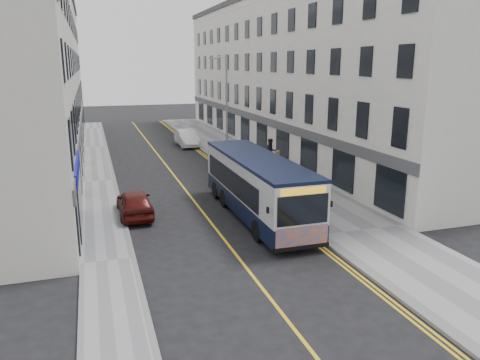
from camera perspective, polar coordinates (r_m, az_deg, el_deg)
ground at (r=20.86m, az=-2.08°, el=-7.08°), size 140.00×140.00×0.00m
pavement_east at (r=33.64m, az=2.64°, el=1.24°), size 4.50×64.00×0.12m
pavement_west at (r=31.64m, az=-16.84°, el=-0.19°), size 2.00×64.00×0.12m
kerb_east at (r=32.95m, az=-1.03°, el=0.98°), size 0.18×64.00×0.13m
kerb_west at (r=31.66m, az=-15.04°, el=-0.05°), size 0.18×64.00×0.13m
road_centre_line at (r=32.07m, az=-7.89°, el=0.37°), size 0.12×64.00×0.01m
road_dbl_yellow_inner at (r=32.84m, az=-1.78°, el=0.82°), size 0.10×64.00×0.01m
road_dbl_yellow_outer at (r=32.89m, az=-1.45°, el=0.85°), size 0.10×64.00×0.01m
terrace_east at (r=43.12m, az=5.20°, el=12.65°), size 6.00×46.00×13.00m
terrace_west at (r=39.94m, az=-23.67°, el=11.45°), size 6.00×46.00×13.00m
streetlamp at (r=34.20m, az=-1.76°, el=8.79°), size 1.32×0.18×8.00m
city_bus at (r=23.17m, az=2.09°, el=-0.55°), size 2.47×10.57×3.07m
bicycle at (r=24.53m, az=6.22°, el=-2.26°), size 2.14×0.99×1.08m
pedestrian_near at (r=30.88m, az=4.67°, el=1.93°), size 0.76×0.58×1.87m
pedestrian_far at (r=34.78m, az=3.78°, el=3.43°), size 1.00×0.79×2.00m
car_white at (r=43.90m, az=-6.50°, el=5.12°), size 1.66×4.64×1.52m
car_maroon at (r=24.13m, az=-12.72°, el=-2.73°), size 1.68×4.07×1.38m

